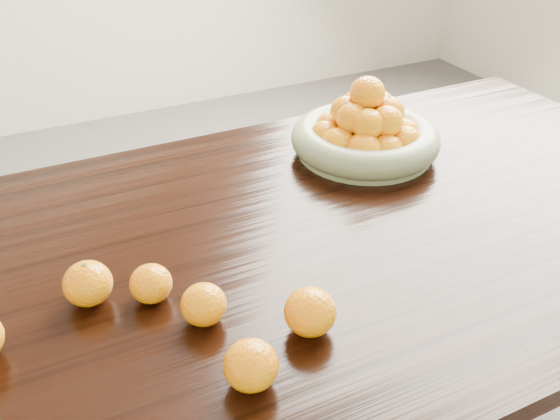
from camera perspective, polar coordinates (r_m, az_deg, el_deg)
name	(u,v)px	position (r m, az deg, el deg)	size (l,w,h in m)	color
dining_table	(279,278)	(1.23, -0.09, -6.21)	(2.00, 1.00, 0.75)	black
fruit_bowl	(366,133)	(1.47, 7.84, 6.99)	(0.35, 0.35, 0.19)	gray
loose_orange_0	(88,283)	(1.06, -17.17, -6.44)	(0.08, 0.08, 0.07)	#FF9907
loose_orange_1	(251,365)	(0.88, -2.68, -14.00)	(0.08, 0.08, 0.07)	#FF9907
loose_orange_2	(310,312)	(0.96, 2.77, -9.29)	(0.08, 0.08, 0.08)	#FF9907
loose_orange_3	(151,284)	(1.04, -11.72, -6.61)	(0.07, 0.07, 0.06)	#FF9907
loose_orange_4	(204,304)	(0.98, -7.00, -8.57)	(0.07, 0.07, 0.07)	#FF9907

